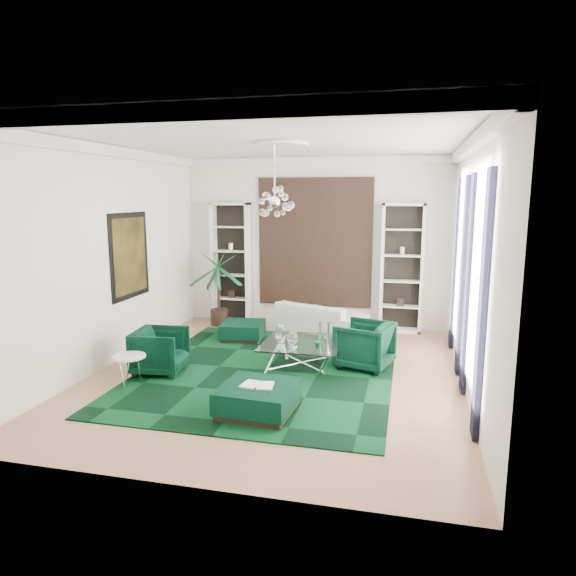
% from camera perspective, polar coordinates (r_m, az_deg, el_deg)
% --- Properties ---
extents(floor, '(6.00, 7.00, 0.02)m').
position_cam_1_polar(floor, '(8.75, -1.27, -9.57)').
color(floor, '#AC7D5B').
rests_on(floor, ground).
extents(ceiling, '(6.00, 7.00, 0.02)m').
position_cam_1_polar(ceiling, '(8.28, -1.37, 16.17)').
color(ceiling, white).
rests_on(ceiling, ground).
extents(wall_back, '(6.00, 0.02, 3.80)m').
position_cam_1_polar(wall_back, '(11.71, 3.04, 5.06)').
color(wall_back, white).
rests_on(wall_back, ground).
extents(wall_front, '(6.00, 0.02, 3.80)m').
position_cam_1_polar(wall_front, '(5.03, -11.47, -2.06)').
color(wall_front, white).
rests_on(wall_front, ground).
extents(wall_left, '(0.02, 7.00, 3.80)m').
position_cam_1_polar(wall_left, '(9.51, -19.18, 3.31)').
color(wall_left, white).
rests_on(wall_left, ground).
extents(wall_right, '(0.02, 7.00, 3.80)m').
position_cam_1_polar(wall_right, '(8.09, 19.81, 2.14)').
color(wall_right, white).
rests_on(wall_right, ground).
extents(crown_molding, '(6.00, 7.00, 0.18)m').
position_cam_1_polar(crown_molding, '(8.27, -1.37, 15.41)').
color(crown_molding, white).
rests_on(crown_molding, ceiling).
extents(ceiling_medallion, '(0.90, 0.90, 0.05)m').
position_cam_1_polar(ceiling_medallion, '(8.56, -0.84, 15.71)').
color(ceiling_medallion, white).
rests_on(ceiling_medallion, ceiling).
extents(tapestry, '(2.50, 0.06, 2.80)m').
position_cam_1_polar(tapestry, '(11.66, 2.99, 5.04)').
color(tapestry, black).
rests_on(tapestry, wall_back).
extents(shelving_left, '(0.90, 0.38, 2.80)m').
position_cam_1_polar(shelving_left, '(12.07, -6.31, 2.78)').
color(shelving_left, white).
rests_on(shelving_left, floor).
extents(shelving_right, '(0.90, 0.38, 2.80)m').
position_cam_1_polar(shelving_right, '(11.38, 12.54, 2.14)').
color(shelving_right, white).
rests_on(shelving_right, floor).
extents(painting, '(0.04, 1.30, 1.60)m').
position_cam_1_polar(painting, '(10.00, -17.14, 3.45)').
color(painting, black).
rests_on(painting, wall_left).
extents(window_near, '(0.03, 1.10, 2.90)m').
position_cam_1_polar(window_near, '(7.20, 20.42, 1.18)').
color(window_near, white).
rests_on(window_near, wall_right).
extents(curtain_near_a, '(0.07, 0.30, 3.25)m').
position_cam_1_polar(curtain_near_a, '(6.48, 20.79, -2.05)').
color(curtain_near_a, black).
rests_on(curtain_near_a, floor).
extents(curtain_near_b, '(0.07, 0.30, 3.25)m').
position_cam_1_polar(curtain_near_b, '(8.00, 19.40, 0.27)').
color(curtain_near_b, black).
rests_on(curtain_near_b, floor).
extents(window_far, '(0.03, 1.10, 2.90)m').
position_cam_1_polar(window_far, '(9.57, 18.72, 3.37)').
color(window_far, white).
rests_on(window_far, wall_right).
extents(curtain_far_a, '(0.07, 0.30, 3.25)m').
position_cam_1_polar(curtain_far_a, '(8.83, 18.85, 1.19)').
color(curtain_far_a, black).
rests_on(curtain_far_a, floor).
extents(curtain_far_b, '(0.07, 0.30, 3.25)m').
position_cam_1_polar(curtain_far_b, '(10.36, 18.06, 2.50)').
color(curtain_far_b, black).
rests_on(curtain_far_b, floor).
extents(rug, '(4.20, 5.00, 0.02)m').
position_cam_1_polar(rug, '(8.87, -2.34, -9.16)').
color(rug, black).
rests_on(rug, floor).
extents(sofa, '(2.34, 1.56, 0.64)m').
position_cam_1_polar(sofa, '(11.33, 3.18, -3.24)').
color(sofa, silver).
rests_on(sofa, floor).
extents(armchair_left, '(0.91, 0.89, 0.76)m').
position_cam_1_polar(armchair_left, '(8.95, -14.02, -6.80)').
color(armchair_left, black).
rests_on(armchair_left, floor).
extents(armchair_right, '(1.09, 1.07, 0.81)m').
position_cam_1_polar(armchair_right, '(9.03, 8.49, -6.29)').
color(armchair_right, black).
rests_on(armchair_right, floor).
extents(coffee_table, '(1.35, 1.35, 0.46)m').
position_cam_1_polar(coffee_table, '(8.97, 1.61, -7.44)').
color(coffee_table, white).
rests_on(coffee_table, floor).
extents(ottoman_side, '(0.92, 0.92, 0.37)m').
position_cam_1_polar(ottoman_side, '(10.71, -5.03, -4.79)').
color(ottoman_side, black).
rests_on(ottoman_side, floor).
extents(ottoman_front, '(1.05, 1.05, 0.40)m').
position_cam_1_polar(ottoman_front, '(7.21, -3.35, -12.24)').
color(ottoman_front, black).
rests_on(ottoman_front, floor).
extents(book, '(0.44, 0.29, 0.03)m').
position_cam_1_polar(book, '(7.14, -3.37, -10.66)').
color(book, white).
rests_on(book, ottoman_front).
extents(side_table, '(0.59, 0.59, 0.49)m').
position_cam_1_polar(side_table, '(8.50, -17.15, -8.84)').
color(side_table, white).
rests_on(side_table, floor).
extents(palm, '(1.58, 1.58, 2.22)m').
position_cam_1_polar(palm, '(11.80, -7.75, 1.14)').
color(palm, '#145327').
rests_on(palm, floor).
extents(chandelier, '(0.79, 0.79, 0.65)m').
position_cam_1_polar(chandelier, '(8.29, -1.49, 9.52)').
color(chandelier, white).
rests_on(chandelier, ceiling).
extents(table_plant, '(0.17, 0.15, 0.26)m').
position_cam_1_polar(table_plant, '(8.55, 3.44, -5.84)').
color(table_plant, '#145327').
rests_on(table_plant, coffee_table).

